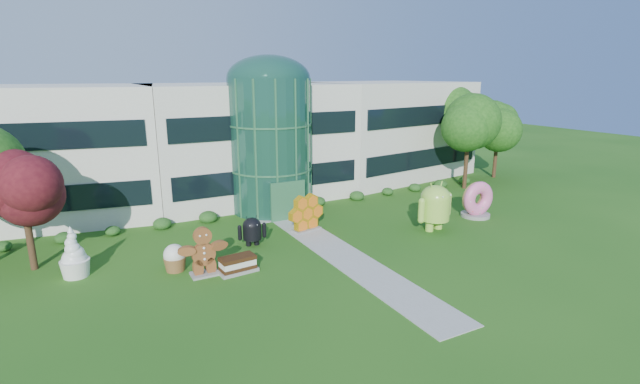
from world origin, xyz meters
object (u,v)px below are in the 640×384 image
android_green (435,204)px  gingerbread (203,251)px  donut (477,199)px  android_black (252,229)px

android_green → gingerbread: (-15.36, 0.08, -0.48)m
android_green → donut: size_ratio=1.34×
android_black → donut: bearing=0.9°
android_green → android_black: 12.09m
donut → gingerbread: bearing=-174.6°
android_green → gingerbread: android_green is taller
android_black → gingerbread: (-3.66, -2.87, 0.29)m
android_green → donut: 4.75m
gingerbread → android_black: bearing=37.8°
donut → gingerbread: 20.03m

